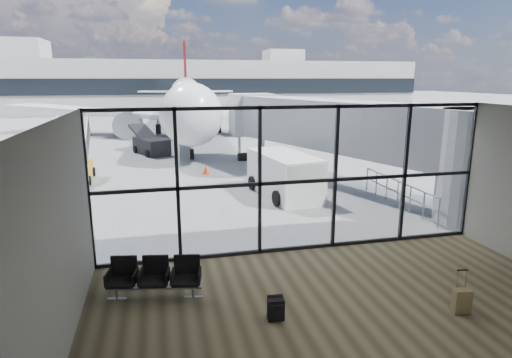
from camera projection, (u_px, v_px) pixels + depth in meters
name	position (u px, v px, depth m)	size (l,w,h in m)	color
ground	(191.00, 123.00, 51.35)	(220.00, 220.00, 0.00)	slate
lounge_shell	(378.00, 216.00, 8.29)	(12.02, 8.01, 4.51)	brown
glass_curtain_wall	(298.00, 180.00, 12.93)	(12.10, 0.12, 4.50)	white
jet_bridge	(348.00, 131.00, 20.60)	(8.00, 16.50, 4.33)	gray
apron_railing	(398.00, 190.00, 17.84)	(0.06, 5.46, 1.11)	gray
far_terminal	(175.00, 85.00, 71.07)	(80.00, 12.20, 11.00)	#A6A6A2
tree_3	(19.00, 82.00, 74.62)	(4.95, 4.95, 7.12)	#382619
tree_4	(56.00, 78.00, 75.81)	(5.61, 5.61, 8.07)	#382619
tree_5	(91.00, 75.00, 77.00)	(6.27, 6.27, 9.03)	#382619
seating_row	(155.00, 275.00, 10.48)	(2.26, 1.01, 1.00)	gray
backpack	(276.00, 309.00, 9.49)	(0.38, 0.36, 0.55)	black
suitcase	(462.00, 301.00, 9.73)	(0.41, 0.33, 1.03)	olive
airliner	(188.00, 101.00, 41.99)	(33.39, 38.72, 9.97)	silver
service_van	(285.00, 175.00, 19.33)	(2.66, 4.68, 1.94)	silver
belt_loader	(151.00, 145.00, 30.31)	(3.00, 4.42, 1.94)	black
mobile_stairs	(73.00, 170.00, 22.26)	(2.06, 3.72, 2.57)	gold
traffic_cone_b	(206.00, 169.00, 24.05)	(0.38, 0.38, 0.54)	#DB3D0B
traffic_cone_c	(288.00, 150.00, 30.61)	(0.38, 0.38, 0.55)	#FF630D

